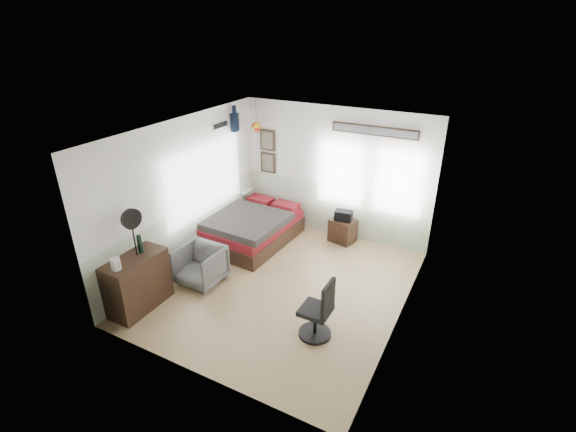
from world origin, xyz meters
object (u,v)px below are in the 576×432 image
at_px(dresser, 138,283).
at_px(nightstand, 343,230).
at_px(armchair, 201,265).
at_px(task_chair, 319,314).
at_px(bed, 253,228).

bearing_deg(dresser, nightstand, 59.68).
height_order(armchair, nightstand, armchair).
relative_size(dresser, nightstand, 2.06).
xyz_separation_m(nightstand, task_chair, (0.73, -2.86, 0.15)).
height_order(dresser, task_chair, task_chair).
distance_m(nightstand, task_chair, 2.95).
height_order(bed, nightstand, bed).
xyz_separation_m(armchair, nightstand, (1.64, 2.54, -0.09)).
bearing_deg(nightstand, dresser, -108.53).
bearing_deg(task_chair, bed, 140.19).
relative_size(armchair, task_chair, 0.77).
distance_m(bed, armchair, 1.67).
xyz_separation_m(bed, task_chair, (2.36, -1.98, 0.08)).
relative_size(armchair, nightstand, 1.52).
distance_m(bed, task_chair, 3.08).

